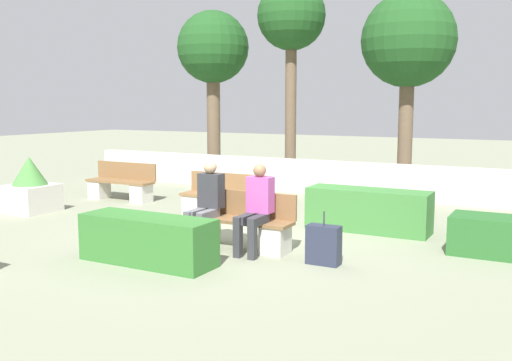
{
  "coord_description": "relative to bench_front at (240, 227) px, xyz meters",
  "views": [
    {
      "loc": [
        4.8,
        -8.14,
        2.22
      ],
      "look_at": [
        0.15,
        0.5,
        0.9
      ],
      "focal_mm": 40.0,
      "sensor_mm": 36.0,
      "label": 1
    }
  ],
  "objects": [
    {
      "name": "tree_center_left",
      "position": [
        -2.56,
        7.35,
        4.18
      ],
      "size": [
        1.91,
        1.91,
        5.62
      ],
      "color": "brown",
      "rests_on": "ground_plane"
    },
    {
      "name": "planter_corner_right",
      "position": [
        -5.33,
        0.57,
        0.17
      ],
      "size": [
        0.92,
        0.92,
        1.15
      ],
      "color": "beige",
      "rests_on": "ground_plane"
    },
    {
      "name": "tree_center_right",
      "position": [
        0.71,
        7.36,
        3.43
      ],
      "size": [
        2.39,
        2.39,
        5.03
      ],
      "color": "brown",
      "rests_on": "ground_plane"
    },
    {
      "name": "bench_front",
      "position": [
        0.0,
        0.0,
        0.0
      ],
      "size": [
        1.72,
        0.48,
        0.87
      ],
      "color": "brown",
      "rests_on": "ground_plane"
    },
    {
      "name": "hedge_block_near_left",
      "position": [
        -0.73,
        -1.33,
        0.0
      ],
      "size": [
        1.99,
        0.65,
        0.67
      ],
      "color": "#33702D",
      "rests_on": "ground_plane"
    },
    {
      "name": "suitcase",
      "position": [
        1.47,
        -0.23,
        -0.06
      ],
      "size": [
        0.47,
        0.22,
        0.75
      ],
      "color": "#282D42",
      "rests_on": "ground_plane"
    },
    {
      "name": "perimeter_wall",
      "position": [
        -0.5,
        5.66,
        0.08
      ],
      "size": [
        14.83,
        0.3,
        0.83
      ],
      "color": "beige",
      "rests_on": "ground_plane"
    },
    {
      "name": "bench_right_side",
      "position": [
        -4.65,
        2.54,
        0.0
      ],
      "size": [
        1.73,
        0.48,
        0.87
      ],
      "rotation": [
        0.0,
        0.0,
        0.13
      ],
      "color": "brown",
      "rests_on": "ground_plane"
    },
    {
      "name": "person_seated_woman",
      "position": [
        -0.52,
        -0.14,
        0.42
      ],
      "size": [
        0.38,
        0.63,
        1.35
      ],
      "color": "slate",
      "rests_on": "ground_plane"
    },
    {
      "name": "ground_plane",
      "position": [
        -0.5,
        0.67,
        -0.33
      ],
      "size": [
        60.0,
        60.0,
        0.0
      ],
      "primitive_type": "plane",
      "color": "gray"
    },
    {
      "name": "hedge_block_near_right",
      "position": [
        1.38,
        2.12,
        0.04
      ],
      "size": [
        2.14,
        0.66,
        0.74
      ],
      "color": "#3D7A38",
      "rests_on": "ground_plane"
    },
    {
      "name": "person_seated_man",
      "position": [
        0.36,
        -0.14,
        0.41
      ],
      "size": [
        0.38,
        0.63,
        1.34
      ],
      "color": "#333338",
      "rests_on": "ground_plane"
    },
    {
      "name": "tree_leftmost",
      "position": [
        -5.0,
        7.11,
        3.45
      ],
      "size": [
        2.13,
        2.13,
        4.96
      ],
      "color": "brown",
      "rests_on": "ground_plane"
    },
    {
      "name": "bench_left_side",
      "position": [
        -1.41,
        1.86,
        0.0
      ],
      "size": [
        1.82,
        0.48,
        0.87
      ],
      "rotation": [
        0.0,
        0.0,
        0.17
      ],
      "color": "brown",
      "rests_on": "ground_plane"
    }
  ]
}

